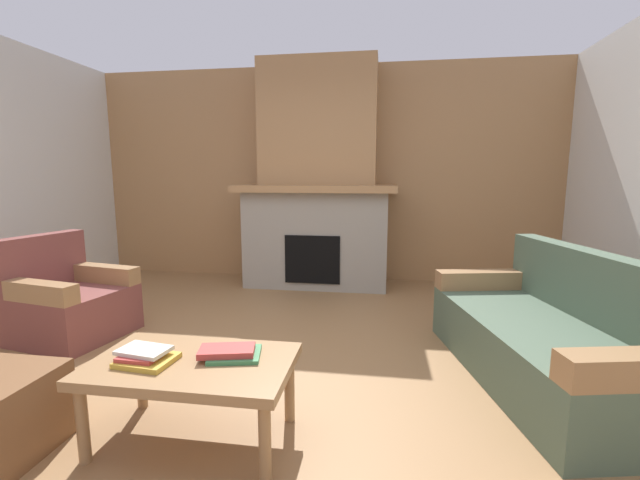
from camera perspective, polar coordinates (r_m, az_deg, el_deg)
name	(u,v)px	position (r m, az deg, el deg)	size (l,w,h in m)	color
ground	(254,385)	(2.89, -8.99, -18.98)	(9.00, 9.00, 0.00)	olive
wall_back_wood_panel	(322,175)	(5.49, 0.28, 8.89)	(6.00, 0.12, 2.70)	#A87A4C
fireplace	(317,190)	(5.12, -0.34, 6.81)	(1.90, 0.82, 2.70)	gray
couch	(550,338)	(3.19, 28.91, -11.67)	(1.19, 1.93, 0.85)	#4C604C
armchair	(68,302)	(4.11, -31.15, -7.27)	(0.88, 0.88, 0.85)	brown
coffee_table	(193,370)	(2.28, -17.00, -16.66)	(1.00, 0.60, 0.43)	#997047
book_stack_near_edge	(145,356)	(2.30, -22.74, -14.41)	(0.29, 0.23, 0.06)	gold
book_stack_center	(231,353)	(2.24, -12.10, -14.78)	(0.33, 0.26, 0.05)	#3D7F4C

